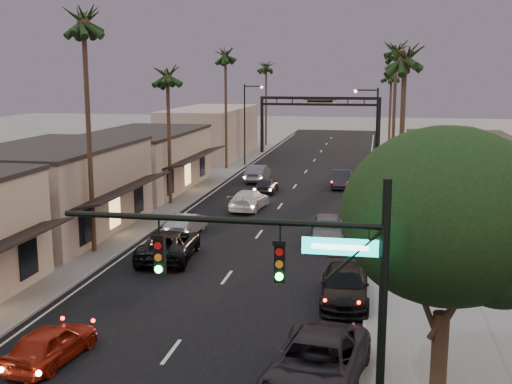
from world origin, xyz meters
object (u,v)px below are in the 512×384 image
at_px(palm_rc, 392,71).
at_px(oncoming_red, 51,344).
at_px(palm_ra, 405,50).
at_px(streetlight_right, 373,131).
at_px(corner_tree, 450,223).
at_px(palm_lb, 83,14).
at_px(streetlight_left, 247,118).
at_px(palm_lc, 167,70).
at_px(curbside_near, 316,364).
at_px(palm_rb, 397,46).
at_px(palm_ld, 225,52).
at_px(curbside_black, 345,286).
at_px(palm_far, 266,64).
at_px(oncoming_silver, 186,224).
at_px(oncoming_pickup, 169,244).
at_px(arch, 320,111).
at_px(traffic_signal, 307,282).

distance_m(palm_rc, oncoming_red, 57.83).
bearing_deg(palm_ra, streetlight_right, 94.57).
relative_size(corner_tree, palm_lb, 0.58).
distance_m(streetlight_left, palm_lc, 22.65).
relative_size(streetlight_left, curbside_near, 1.44).
relative_size(corner_tree, palm_rb, 0.62).
relative_size(palm_ld, curbside_black, 2.68).
relative_size(palm_rb, palm_far, 1.08).
distance_m(corner_tree, palm_far, 72.96).
distance_m(palm_lc, palm_ra, 20.99).
relative_size(palm_lb, curbside_near, 2.43).
distance_m(streetlight_left, palm_ra, 37.87).
distance_m(palm_lc, oncoming_silver, 13.77).
relative_size(streetlight_left, oncoming_silver, 2.10).
bearing_deg(palm_lb, streetlight_left, 87.33).
bearing_deg(oncoming_pickup, palm_ra, -174.79).
height_order(streetlight_right, palm_lc, palm_lc).
relative_size(streetlight_left, palm_lc, 0.74).
height_order(streetlight_left, palm_ra, palm_ra).
bearing_deg(oncoming_red, palm_ra, -121.81).
relative_size(palm_rc, oncoming_red, 2.97).
distance_m(palm_ra, palm_far, 56.58).
bearing_deg(palm_ra, palm_ld, 119.02).
height_order(palm_lb, palm_ld, palm_lb).
distance_m(palm_far, oncoming_red, 70.56).
bearing_deg(streetlight_left, arch, 60.03).
xyz_separation_m(palm_lb, palm_lc, (0.00, 14.00, -2.92)).
relative_size(streetlight_right, curbside_black, 1.70).
relative_size(palm_lb, palm_ld, 1.07).
bearing_deg(corner_tree, oncoming_red, 175.95).
bearing_deg(palm_ra, corner_tree, -86.97).
relative_size(arch, oncoming_pickup, 2.53).
bearing_deg(streetlight_right, palm_ld, 147.21).
relative_size(traffic_signal, oncoming_pickup, 1.42).
bearing_deg(palm_rb, palm_far, 116.43).
xyz_separation_m(palm_ra, oncoming_red, (-12.57, -15.60, -10.74)).
bearing_deg(curbside_black, palm_lc, 124.53).
bearing_deg(oncoming_pickup, palm_far, -90.98).
bearing_deg(palm_lb, streetlight_right, 55.99).
distance_m(arch, palm_ra, 47.17).
relative_size(palm_lb, palm_ra, 1.15).
height_order(palm_ra, oncoming_pickup, palm_ra).
xyz_separation_m(palm_lb, palm_far, (0.30, 56.00, -1.94)).
xyz_separation_m(oncoming_silver, curbside_near, (10.22, -18.97, 0.16)).
height_order(corner_tree, oncoming_red, corner_tree).
bearing_deg(palm_lc, streetlight_right, 30.11).
bearing_deg(palm_rb, curbside_near, -94.78).
relative_size(palm_lc, palm_rc, 1.00).
bearing_deg(palm_ra, arch, 100.59).
distance_m(traffic_signal, corner_tree, 5.20).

